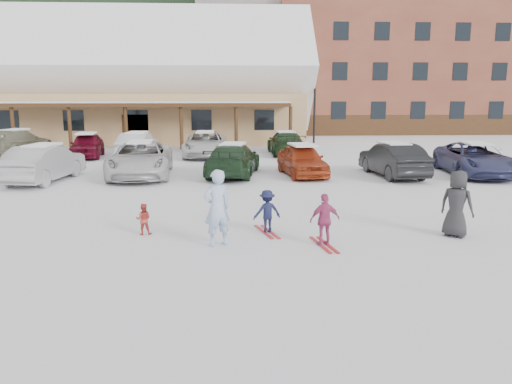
{
  "coord_description": "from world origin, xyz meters",
  "views": [
    {
      "loc": [
        -0.38,
        -12.3,
        3.64
      ],
      "look_at": [
        0.3,
        1.0,
        1.0
      ],
      "focal_mm": 35.0,
      "sensor_mm": 36.0,
      "label": 1
    }
  ],
  "objects_px": {
    "parked_car_1": "(44,163)",
    "parked_car_11": "(286,143)",
    "child_magenta": "(325,220)",
    "parked_car_10": "(205,144)",
    "day_lodge": "(120,89)",
    "lamp_post": "(315,100)",
    "parked_car_9": "(137,145)",
    "adult_skier": "(217,208)",
    "parked_car_5": "(393,160)",
    "toddler_red": "(143,219)",
    "parked_car_4": "(302,160)",
    "parked_car_3": "(233,160)",
    "bystander_dark": "(457,204)",
    "parked_car_2": "(141,159)",
    "alpine_hotel": "(379,42)",
    "parked_car_6": "(475,159)",
    "parked_car_8": "(87,145)",
    "child_navy": "(267,211)",
    "parked_car_7": "(16,143)"
  },
  "relations": [
    {
      "from": "toddler_red",
      "to": "lamp_post",
      "type": "bearing_deg",
      "value": -112.58
    },
    {
      "from": "parked_car_8",
      "to": "day_lodge",
      "type": "bearing_deg",
      "value": 84.27
    },
    {
      "from": "day_lodge",
      "to": "parked_car_9",
      "type": "relative_size",
      "value": 6.66
    },
    {
      "from": "parked_car_11",
      "to": "adult_skier",
      "type": "bearing_deg",
      "value": 77.57
    },
    {
      "from": "lamp_post",
      "to": "adult_skier",
      "type": "bearing_deg",
      "value": -104.5
    },
    {
      "from": "adult_skier",
      "to": "parked_car_9",
      "type": "height_order",
      "value": "adult_skier"
    },
    {
      "from": "adult_skier",
      "to": "toddler_red",
      "type": "distance_m",
      "value": 2.29
    },
    {
      "from": "lamp_post",
      "to": "parked_car_9",
      "type": "relative_size",
      "value": 1.27
    },
    {
      "from": "child_navy",
      "to": "alpine_hotel",
      "type": "bearing_deg",
      "value": -125.34
    },
    {
      "from": "parked_car_4",
      "to": "parked_car_6",
      "type": "xyz_separation_m",
      "value": [
        7.79,
        -0.3,
        0.03
      ]
    },
    {
      "from": "child_magenta",
      "to": "parked_car_10",
      "type": "height_order",
      "value": "parked_car_10"
    },
    {
      "from": "parked_car_3",
      "to": "parked_car_9",
      "type": "relative_size",
      "value": 1.13
    },
    {
      "from": "alpine_hotel",
      "to": "parked_car_6",
      "type": "bearing_deg",
      "value": -97.31
    },
    {
      "from": "lamp_post",
      "to": "parked_car_2",
      "type": "bearing_deg",
      "value": -124.46
    },
    {
      "from": "alpine_hotel",
      "to": "bystander_dark",
      "type": "height_order",
      "value": "alpine_hotel"
    },
    {
      "from": "alpine_hotel",
      "to": "parked_car_10",
      "type": "relative_size",
      "value": 5.99
    },
    {
      "from": "alpine_hotel",
      "to": "parked_car_7",
      "type": "xyz_separation_m",
      "value": [
        -27.24,
        -20.38,
        -7.85
      ]
    },
    {
      "from": "adult_skier",
      "to": "toddler_red",
      "type": "bearing_deg",
      "value": -55.32
    },
    {
      "from": "parked_car_5",
      "to": "lamp_post",
      "type": "bearing_deg",
      "value": -92.13
    },
    {
      "from": "parked_car_3",
      "to": "parked_car_9",
      "type": "height_order",
      "value": "parked_car_9"
    },
    {
      "from": "day_lodge",
      "to": "lamp_post",
      "type": "relative_size",
      "value": 5.23
    },
    {
      "from": "parked_car_4",
      "to": "parked_car_8",
      "type": "xyz_separation_m",
      "value": [
        -11.49,
        7.08,
        0.0
      ]
    },
    {
      "from": "parked_car_1",
      "to": "parked_car_6",
      "type": "bearing_deg",
      "value": -170.49
    },
    {
      "from": "bystander_dark",
      "to": "parked_car_2",
      "type": "xyz_separation_m",
      "value": [
        -9.76,
        10.01,
        -0.08
      ]
    },
    {
      "from": "parked_car_1",
      "to": "child_navy",
      "type": "bearing_deg",
      "value": 143.89
    },
    {
      "from": "child_navy",
      "to": "parked_car_7",
      "type": "bearing_deg",
      "value": -66.93
    },
    {
      "from": "parked_car_10",
      "to": "alpine_hotel",
      "type": "bearing_deg",
      "value": 52.95
    },
    {
      "from": "alpine_hotel",
      "to": "parked_car_8",
      "type": "distance_m",
      "value": 32.17
    },
    {
      "from": "lamp_post",
      "to": "bystander_dark",
      "type": "xyz_separation_m",
      "value": [
        -0.45,
        -24.89,
        -2.31
      ]
    },
    {
      "from": "parked_car_6",
      "to": "parked_car_2",
      "type": "bearing_deg",
      "value": -175.73
    },
    {
      "from": "child_magenta",
      "to": "parked_car_5",
      "type": "relative_size",
      "value": 0.29
    },
    {
      "from": "toddler_red",
      "to": "adult_skier",
      "type": "bearing_deg",
      "value": 147.85
    },
    {
      "from": "parked_car_7",
      "to": "adult_skier",
      "type": "bearing_deg",
      "value": 133.88
    },
    {
      "from": "parked_car_11",
      "to": "toddler_red",
      "type": "bearing_deg",
      "value": 70.82
    },
    {
      "from": "adult_skier",
      "to": "parked_car_8",
      "type": "height_order",
      "value": "adult_skier"
    },
    {
      "from": "child_navy",
      "to": "child_magenta",
      "type": "bearing_deg",
      "value": 121.24
    },
    {
      "from": "parked_car_5",
      "to": "parked_car_10",
      "type": "xyz_separation_m",
      "value": [
        -8.68,
        7.54,
        -0.01
      ]
    },
    {
      "from": "toddler_red",
      "to": "parked_car_4",
      "type": "height_order",
      "value": "parked_car_4"
    },
    {
      "from": "bystander_dark",
      "to": "parked_car_2",
      "type": "height_order",
      "value": "bystander_dark"
    },
    {
      "from": "parked_car_10",
      "to": "lamp_post",
      "type": "bearing_deg",
      "value": 45.99
    },
    {
      "from": "adult_skier",
      "to": "parked_car_2",
      "type": "bearing_deg",
      "value": -97.29
    },
    {
      "from": "day_lodge",
      "to": "parked_car_3",
      "type": "bearing_deg",
      "value": -64.15
    },
    {
      "from": "day_lodge",
      "to": "alpine_hotel",
      "type": "xyz_separation_m",
      "value": [
        23.27,
        10.04,
        4.69
      ]
    },
    {
      "from": "alpine_hotel",
      "to": "parked_car_3",
      "type": "bearing_deg",
      "value": -117.43
    },
    {
      "from": "adult_skier",
      "to": "parked_car_3",
      "type": "bearing_deg",
      "value": -118.83
    },
    {
      "from": "child_magenta",
      "to": "parked_car_9",
      "type": "bearing_deg",
      "value": -76.75
    },
    {
      "from": "parked_car_1",
      "to": "parked_car_11",
      "type": "height_order",
      "value": "parked_car_1"
    },
    {
      "from": "lamp_post",
      "to": "parked_car_1",
      "type": "bearing_deg",
      "value": -131.29
    },
    {
      "from": "parked_car_6",
      "to": "parked_car_10",
      "type": "bearing_deg",
      "value": 155.08
    },
    {
      "from": "bystander_dark",
      "to": "parked_car_8",
      "type": "relative_size",
      "value": 0.42
    }
  ]
}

